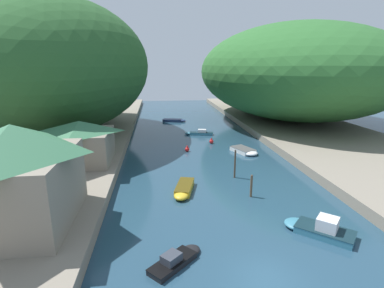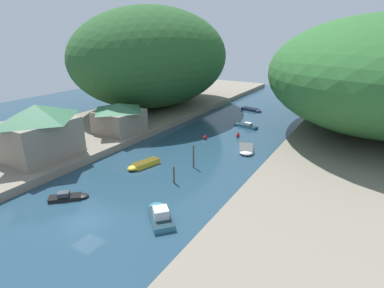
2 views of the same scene
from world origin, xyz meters
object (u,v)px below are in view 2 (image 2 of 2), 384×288
(boat_small_dinghy, at_px, (245,125))
(boat_yellow_tender, at_px, (246,150))
(boat_far_upstream, at_px, (252,110))
(boat_open_rowboat, at_px, (160,214))
(boat_red_skiff, at_px, (69,197))
(boathouse_shed, at_px, (119,117))
(channel_buoy_near, at_px, (205,137))
(boat_near_quay, at_px, (142,165))
(channel_buoy_far, at_px, (238,135))
(waterfront_building, at_px, (39,131))
(person_on_quay, at_px, (121,133))

(boat_small_dinghy, relative_size, boat_yellow_tender, 1.08)
(boat_small_dinghy, distance_m, boat_far_upstream, 14.34)
(boat_open_rowboat, distance_m, boat_red_skiff, 11.52)
(boathouse_shed, relative_size, boat_yellow_tender, 1.52)
(boathouse_shed, xyz_separation_m, boat_small_dinghy, (17.08, 18.00, -3.49))
(channel_buoy_near, bearing_deg, boat_far_upstream, 90.69)
(boat_near_quay, height_order, channel_buoy_near, channel_buoy_near)
(channel_buoy_near, bearing_deg, boathouse_shed, -153.10)
(boathouse_shed, bearing_deg, boat_far_upstream, 67.09)
(boat_small_dinghy, bearing_deg, boat_yellow_tender, -144.85)
(boat_far_upstream, distance_m, channel_buoy_far, 21.16)
(boathouse_shed, relative_size, boat_small_dinghy, 1.41)
(waterfront_building, xyz_separation_m, boat_open_rowboat, (22.64, -2.38, -4.64))
(boat_near_quay, xyz_separation_m, person_on_quay, (-8.69, 5.10, 1.76))
(boat_yellow_tender, height_order, boat_red_skiff, boat_red_skiff)
(waterfront_building, xyz_separation_m, person_on_quay, (4.15, 11.63, -2.99))
(boathouse_shed, distance_m, boat_small_dinghy, 25.06)
(channel_buoy_near, height_order, channel_buoy_far, channel_buoy_far)
(boat_yellow_tender, distance_m, boat_red_skiff, 27.21)
(boathouse_shed, height_order, boat_near_quay, boathouse_shed)
(waterfront_building, distance_m, person_on_quay, 12.70)
(boat_far_upstream, distance_m, boat_red_skiff, 51.26)
(boat_near_quay, bearing_deg, boat_yellow_tender, -114.10)
(boat_yellow_tender, relative_size, person_on_quay, 3.05)
(boathouse_shed, distance_m, boat_near_quay, 14.75)
(waterfront_building, bearing_deg, boat_small_dinghy, 61.01)
(channel_buoy_far, bearing_deg, boat_open_rowboat, -83.23)
(waterfront_building, relative_size, boat_far_upstream, 1.79)
(boat_near_quay, bearing_deg, boat_open_rowboat, 152.06)
(channel_buoy_far, height_order, person_on_quay, person_on_quay)
(waterfront_building, distance_m, boathouse_shed, 14.68)
(boat_open_rowboat, xyz_separation_m, boat_red_skiff, (-11.29, -2.31, -0.17))
(boat_small_dinghy, bearing_deg, boat_open_rowboat, -159.64)
(boat_open_rowboat, bearing_deg, boat_yellow_tender, 40.61)
(channel_buoy_near, bearing_deg, boat_open_rowboat, -71.78)
(boathouse_shed, relative_size, channel_buoy_near, 7.68)
(boat_small_dinghy, xyz_separation_m, boat_yellow_tender, (5.26, -12.86, 0.00))
(boat_small_dinghy, relative_size, boat_open_rowboat, 1.05)
(boat_near_quay, distance_m, channel_buoy_near, 15.17)
(waterfront_building, xyz_separation_m, boat_near_quay, (12.84, 6.53, -4.75))
(boat_near_quay, xyz_separation_m, boat_yellow_tender, (10.48, 13.21, -0.03))
(boat_near_quay, xyz_separation_m, boat_red_skiff, (-1.48, -11.22, -0.06))
(boat_red_skiff, bearing_deg, waterfront_building, -156.21)
(waterfront_building, height_order, boat_small_dinghy, waterfront_building)
(boat_yellow_tender, relative_size, channel_buoy_far, 4.96)
(waterfront_building, height_order, boat_yellow_tender, waterfront_building)
(boat_far_upstream, distance_m, person_on_quay, 36.38)
(boathouse_shed, relative_size, boat_open_rowboat, 1.49)
(boat_red_skiff, bearing_deg, boat_open_rowboat, 57.84)
(boat_open_rowboat, bearing_deg, boat_small_dinghy, 49.83)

